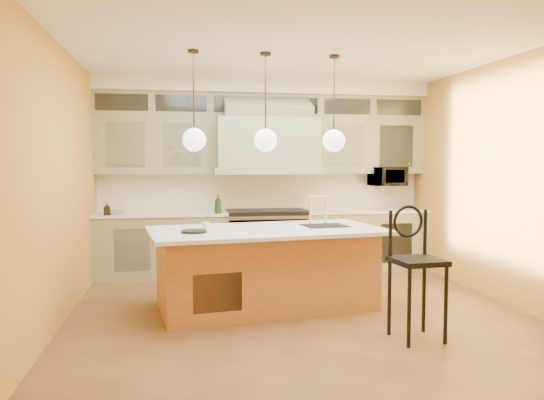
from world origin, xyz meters
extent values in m
plane|color=brown|center=(0.00, 0.00, 0.00)|extent=(5.00, 5.00, 0.00)
plane|color=white|center=(0.00, 0.00, 2.90)|extent=(5.00, 5.00, 0.00)
plane|color=gold|center=(0.00, 2.50, 1.45)|extent=(5.00, 0.00, 5.00)
plane|color=gold|center=(0.00, -2.50, 1.45)|extent=(5.00, 0.00, 5.00)
plane|color=gold|center=(-2.50, 0.00, 1.45)|extent=(0.00, 5.00, 5.00)
plane|color=gold|center=(2.50, 0.00, 1.45)|extent=(0.00, 5.00, 5.00)
cube|color=#979971|center=(-1.55, 2.17, 0.45)|extent=(1.90, 0.65, 0.90)
cube|color=#979971|center=(1.55, 2.17, 0.45)|extent=(1.90, 0.65, 0.90)
cube|color=white|center=(-1.55, 2.17, 0.92)|extent=(1.90, 0.68, 0.04)
cube|color=white|center=(1.55, 2.17, 0.92)|extent=(1.90, 0.68, 0.04)
cube|color=silver|center=(0.00, 2.48, 1.22)|extent=(5.00, 0.04, 0.56)
cube|color=#979971|center=(-1.62, 2.33, 1.93)|extent=(1.75, 0.35, 0.85)
cube|color=#979971|center=(1.62, 2.33, 1.93)|extent=(1.75, 0.35, 0.85)
cube|color=#979971|center=(0.00, 2.15, 1.95)|extent=(1.50, 0.70, 0.75)
cube|color=gray|center=(0.00, 2.15, 1.55)|extent=(1.60, 0.76, 0.10)
cube|color=#333833|center=(0.00, 2.33, 2.53)|extent=(5.00, 0.35, 0.35)
cube|color=white|center=(0.00, 2.31, 2.80)|extent=(5.00, 0.47, 0.20)
cube|color=silver|center=(0.00, 2.15, 0.45)|extent=(1.20, 0.70, 0.90)
cube|color=black|center=(0.00, 2.15, 0.93)|extent=(1.20, 0.70, 0.06)
cube|color=silver|center=(0.00, 1.83, 0.78)|extent=(1.20, 0.06, 0.14)
cube|color=#9A6336|center=(-0.32, 0.26, 0.44)|extent=(2.49, 1.43, 0.88)
cube|color=white|center=(-0.32, 0.21, 0.90)|extent=(2.78, 1.71, 0.04)
cube|color=black|center=(0.40, 0.36, 0.90)|extent=(0.56, 0.51, 0.05)
cylinder|color=black|center=(0.73, -1.29, 0.36)|extent=(0.04, 0.04, 0.73)
cylinder|color=black|center=(1.10, -1.25, 0.36)|extent=(0.04, 0.04, 0.73)
cylinder|color=black|center=(0.70, -0.91, 0.36)|extent=(0.04, 0.04, 0.73)
cylinder|color=black|center=(1.07, -0.88, 0.36)|extent=(0.04, 0.04, 0.73)
cube|color=black|center=(0.90, -1.08, 0.75)|extent=(0.48, 0.48, 0.05)
torus|color=black|center=(0.88, -0.90, 1.10)|extent=(0.32, 0.06, 0.32)
imported|color=black|center=(1.95, 2.25, 1.45)|extent=(0.54, 0.37, 0.30)
imported|color=#183414|center=(-0.75, 1.92, 1.08)|extent=(0.12, 0.12, 0.27)
imported|color=black|center=(-2.28, 1.92, 1.03)|extent=(0.09, 0.09, 0.18)
imported|color=silver|center=(-2.20, 2.15, 0.98)|extent=(0.32, 0.32, 0.07)
imported|color=silver|center=(-1.01, 0.29, 0.96)|extent=(0.10, 0.10, 0.08)
cylinder|color=#2D2319|center=(-1.12, 0.26, 2.88)|extent=(0.12, 0.12, 0.03)
cylinder|color=#2D2319|center=(-1.12, 0.26, 2.44)|extent=(0.02, 0.02, 0.93)
sphere|color=white|center=(-1.12, 0.26, 1.92)|extent=(0.26, 0.26, 0.26)
cylinder|color=#2D2319|center=(-0.32, 0.26, 2.88)|extent=(0.12, 0.12, 0.03)
cylinder|color=#2D2319|center=(-0.32, 0.26, 2.44)|extent=(0.02, 0.02, 0.93)
sphere|color=white|center=(-0.32, 0.26, 1.92)|extent=(0.26, 0.26, 0.26)
cylinder|color=#2D2319|center=(0.48, 0.26, 2.88)|extent=(0.12, 0.12, 0.03)
cylinder|color=#2D2319|center=(0.48, 0.26, 2.44)|extent=(0.02, 0.02, 0.93)
sphere|color=white|center=(0.48, 0.26, 1.92)|extent=(0.26, 0.26, 0.26)
camera|label=1|loc=(-1.29, -5.68, 1.66)|focal=35.00mm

